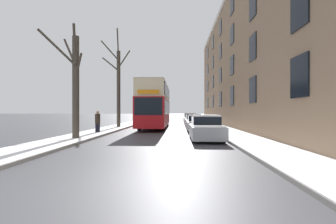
{
  "coord_description": "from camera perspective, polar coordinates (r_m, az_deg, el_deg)",
  "views": [
    {
      "loc": [
        1.24,
        -5.06,
        1.73
      ],
      "look_at": [
        0.41,
        12.64,
        1.68
      ],
      "focal_mm": 24.0,
      "sensor_mm": 36.0,
      "label": 1
    }
  ],
  "objects": [
    {
      "name": "sidewalk_right",
      "position": [
        58.22,
        6.58,
        -1.46
      ],
      "size": [
        2.44,
        130.0,
        0.16
      ],
      "color": "gray",
      "rests_on": "ground"
    },
    {
      "name": "parked_car_0",
      "position": [
        13.74,
        9.57,
        -4.16
      ],
      "size": [
        1.84,
        3.99,
        1.52
      ],
      "color": "#9EA3AD",
      "rests_on": "ground"
    },
    {
      "name": "pedestrian_left_sidewalk",
      "position": [
        17.8,
        -17.45,
        -2.29
      ],
      "size": [
        0.39,
        0.39,
        1.77
      ],
      "rotation": [
        0.0,
        0.0,
        3.11
      ],
      "color": "black",
      "rests_on": "ground"
    },
    {
      "name": "parked_car_4",
      "position": [
        36.5,
        5.28,
        -1.58
      ],
      "size": [
        1.7,
        4.03,
        1.34
      ],
      "color": "#474C56",
      "rests_on": "ground"
    },
    {
      "name": "parked_car_3",
      "position": [
        31.01,
        5.74,
        -1.75
      ],
      "size": [
        1.75,
        4.1,
        1.53
      ],
      "color": "#9EA3AD",
      "rests_on": "ground"
    },
    {
      "name": "sidewalk_left",
      "position": [
        58.44,
        -3.6,
        -1.46
      ],
      "size": [
        2.44,
        130.0,
        0.16
      ],
      "color": "gray",
      "rests_on": "ground"
    },
    {
      "name": "bare_tree_left_0",
      "position": [
        14.46,
        -22.59,
        6.89
      ],
      "size": [
        2.44,
        2.99,
        6.41
      ],
      "color": "#423A30",
      "rests_on": "ground"
    },
    {
      "name": "double_decker_bus",
      "position": [
        23.25,
        -3.24,
        2.13
      ],
      "size": [
        2.53,
        10.85,
        4.48
      ],
      "color": "red",
      "rests_on": "ground"
    },
    {
      "name": "parked_car_1",
      "position": [
        19.77,
        7.47,
        -2.94
      ],
      "size": [
        1.84,
        3.92,
        1.43
      ],
      "color": "silver",
      "rests_on": "ground"
    },
    {
      "name": "parked_car_2",
      "position": [
        24.85,
        6.49,
        -2.27
      ],
      "size": [
        1.79,
        4.3,
        1.47
      ],
      "color": "#9EA3AD",
      "rests_on": "ground"
    },
    {
      "name": "terrace_facade_right",
      "position": [
        27.15,
        24.0,
        12.01
      ],
      "size": [
        9.1,
        40.91,
        14.63
      ],
      "color": "#8C7056",
      "rests_on": "ground"
    },
    {
      "name": "bare_tree_left_1",
      "position": [
        23.6,
        -12.54,
        6.74
      ],
      "size": [
        3.18,
        1.65,
        9.78
      ],
      "color": "#423A30",
      "rests_on": "ground"
    },
    {
      "name": "ground_plane",
      "position": [
        5.49,
        -11.07,
        -18.24
      ],
      "size": [
        320.0,
        320.0,
        0.0
      ],
      "primitive_type": "plane",
      "color": "#424247"
    }
  ]
}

